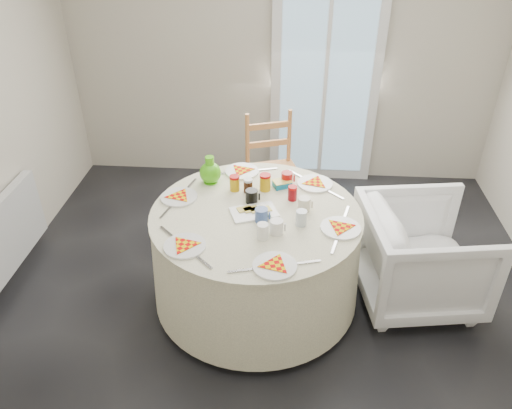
# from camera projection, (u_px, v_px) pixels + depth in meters

# --- Properties ---
(floor) EXTENTS (4.00, 4.00, 0.00)m
(floor) POSITION_uv_depth(u_px,v_px,m) (270.00, 308.00, 3.54)
(floor) COLOR black
(floor) RESTS_ON ground
(wall_back) EXTENTS (4.00, 0.02, 2.60)m
(wall_back) POSITION_uv_depth(u_px,v_px,m) (283.00, 46.00, 4.51)
(wall_back) COLOR #BCB5A3
(wall_back) RESTS_ON floor
(glass_door) EXTENTS (1.00, 0.08, 2.10)m
(glass_door) POSITION_uv_depth(u_px,v_px,m) (326.00, 76.00, 4.58)
(glass_door) COLOR silver
(glass_door) RESTS_ON floor
(radiator) EXTENTS (0.07, 1.00, 0.55)m
(radiator) POSITION_uv_depth(u_px,v_px,m) (5.00, 236.00, 3.62)
(radiator) COLOR silver
(radiator) RESTS_ON floor
(table) EXTENTS (1.42, 1.42, 0.72)m
(table) POSITION_uv_depth(u_px,v_px,m) (256.00, 256.00, 3.43)
(table) COLOR #FBF5C6
(table) RESTS_ON floor
(wooden_chair) EXTENTS (0.54, 0.52, 0.96)m
(wooden_chair) POSITION_uv_depth(u_px,v_px,m) (273.00, 173.00, 4.22)
(wooden_chair) COLOR #C77A4A
(wooden_chair) RESTS_ON floor
(armchair) EXTENTS (0.85, 0.89, 0.81)m
(armchair) POSITION_uv_depth(u_px,v_px,m) (422.00, 253.00, 3.44)
(armchair) COLOR white
(armchair) RESTS_ON floor
(place_settings) EXTENTS (1.67, 1.67, 0.03)m
(place_settings) POSITION_uv_depth(u_px,v_px,m) (256.00, 208.00, 3.22)
(place_settings) COLOR white
(place_settings) RESTS_ON table
(jar_cluster) EXTENTS (0.51, 0.40, 0.13)m
(jar_cluster) POSITION_uv_depth(u_px,v_px,m) (262.00, 184.00, 3.38)
(jar_cluster) COLOR #A8541F
(jar_cluster) RESTS_ON table
(butter_tub) EXTENTS (0.15, 0.13, 0.05)m
(butter_tub) POSITION_uv_depth(u_px,v_px,m) (282.00, 181.00, 3.49)
(butter_tub) COLOR #0C6E9B
(butter_tub) RESTS_ON table
(green_pitcher) EXTENTS (0.20, 0.20, 0.20)m
(green_pitcher) POSITION_uv_depth(u_px,v_px,m) (210.00, 166.00, 3.50)
(green_pitcher) COLOR #47BA13
(green_pitcher) RESTS_ON table
(cheese_platter) EXTENTS (0.34, 0.28, 0.04)m
(cheese_platter) POSITION_uv_depth(u_px,v_px,m) (254.00, 208.00, 3.22)
(cheese_platter) COLOR beige
(cheese_platter) RESTS_ON table
(mugs_glasses) EXTENTS (0.80, 0.80, 0.11)m
(mugs_glasses) POSITION_uv_depth(u_px,v_px,m) (278.00, 203.00, 3.20)
(mugs_glasses) COLOR gray
(mugs_glasses) RESTS_ON table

